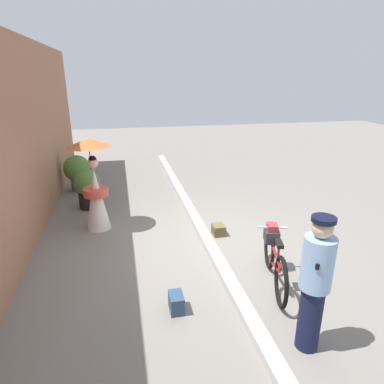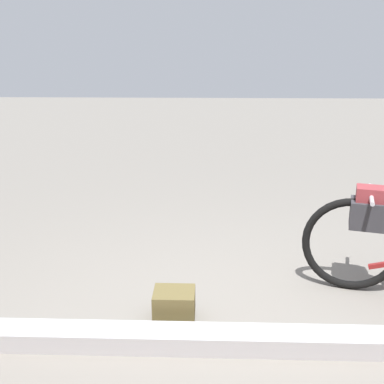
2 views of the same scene
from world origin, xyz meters
TOP-DOWN VIEW (x-y plane):
  - ground_plane at (0.00, 0.00)m, footprint 30.00×30.00m
  - sidewalk_curb at (0.00, 0.00)m, footprint 14.00×0.20m
  - bicycle_near_officer at (-1.31, -0.69)m, footprint 1.64×0.59m
  - person_officer at (-2.64, -0.50)m, footprint 0.34×0.34m
  - person_with_parasol at (1.19, 2.04)m, footprint 0.85×0.85m
  - potted_plant_by_door at (2.41, 2.30)m, footprint 0.62×0.60m
  - potted_plant_small at (3.79, 2.66)m, footprint 0.73×0.71m
  - backpack_on_pavement at (0.36, -0.32)m, footprint 0.27×0.23m
  - backpack_spare at (-1.70, 0.88)m, footprint 0.28×0.19m

SIDE VIEW (x-z plane):
  - ground_plane at x=0.00m, z-range 0.00..0.00m
  - sidewalk_curb at x=0.00m, z-range 0.00..0.12m
  - backpack_on_pavement at x=0.36m, z-range 0.01..0.21m
  - backpack_spare at x=-1.70m, z-range 0.01..0.26m
  - bicycle_near_officer at x=-1.31m, z-range 0.02..0.83m
  - potted_plant_by_door at x=2.41m, z-range 0.05..0.98m
  - potted_plant_small at x=3.79m, z-range 0.07..1.06m
  - person_officer at x=-2.64m, z-range 0.05..1.71m
  - person_with_parasol at x=1.19m, z-range 0.03..1.90m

